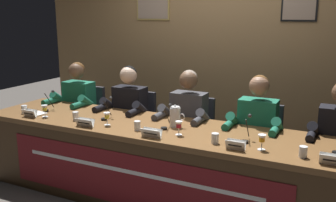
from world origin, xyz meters
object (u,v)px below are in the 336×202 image
microphone_center (166,121)px  document_stack_far_left (36,113)px  juice_glass_far_left (45,109)px  water_pitcher_central (175,117)px  panelist_far_left (75,105)px  juice_glass_left (107,116)px  panelist_left (126,112)px  water_cup_far_right (303,152)px  panelist_right (255,129)px  chair_far_left (87,123)px  chair_left (136,131)px  juice_glass_right (262,139)px  chair_far_right (336,162)px  water_cup_right (215,139)px  chair_center (193,140)px  nameplate_far_left (30,113)px  water_cup_left (76,116)px  water_cup_center (137,126)px  nameplate_left (85,122)px  nameplate_center (151,133)px  water_cup_far_left (24,110)px  chair_right (259,150)px  juice_glass_center (179,125)px  microphone_left (106,112)px  panelist_center (186,120)px  conference_table (162,154)px  nameplate_right (236,145)px  microphone_right (247,133)px  microphone_far_left (48,104)px

microphone_center → document_stack_far_left: 1.48m
juice_glass_far_left → water_pitcher_central: 1.37m
panelist_far_left → juice_glass_left: 1.10m
panelist_left → water_cup_far_right: 2.06m
panelist_right → chair_far_left: bearing=174.8°
chair_left → juice_glass_right: 1.88m
chair_far_right → water_pitcher_central: bearing=-158.0°
document_stack_far_left → water_cup_right: bearing=-1.1°
chair_center → nameplate_far_left: bearing=-147.1°
water_cup_left → juice_glass_right: juice_glass_right is taller
juice_glass_far_left → panelist_left: size_ratio=0.10×
water_cup_right → juice_glass_right: bearing=2.1°
panelist_left → water_cup_center: bearing=-50.4°
nameplate_left → nameplate_center: size_ratio=1.02×
water_cup_far_left → juice_glass_left: size_ratio=0.69×
chair_right → water_cup_far_right: bearing=-59.4°
chair_left → panelist_left: (-0.00, -0.20, 0.28)m
chair_left → chair_center: same height
juice_glass_center → juice_glass_far_left: bearing=-177.4°
document_stack_far_left → microphone_left: bearing=12.0°
panelist_left → microphone_left: panelist_left is taller
chair_far_left → panelist_far_left: bearing=-90.0°
panelist_center → panelist_right: (0.72, 0.00, 0.00)m
conference_table → microphone_center: size_ratio=18.09×
chair_right → juice_glass_right: size_ratio=7.19×
juice_glass_left → juice_glass_far_left: bearing=-177.1°
panelist_far_left → juice_glass_center: (1.63, -0.58, 0.13)m
water_cup_far_left → nameplate_left: water_cup_far_left is taller
chair_far_left → water_cup_center: bearing=-33.5°
microphone_center → chair_right: microphone_center is taller
microphone_center → nameplate_right: (0.73, -0.27, -0.03)m
panelist_left → water_pitcher_central: (0.77, -0.36, 0.13)m
chair_right → water_cup_right: size_ratio=10.49×
water_cup_center → water_pitcher_central: size_ratio=0.40×
conference_table → chair_right: chair_right is taller
panelist_far_left → nameplate_left: bearing=-45.1°
nameplate_left → juice_glass_center: (0.89, 0.16, 0.05)m
nameplate_far_left → water_pitcher_central: water_pitcher_central is taller
panelist_left → microphone_right: size_ratio=5.64×
juice_glass_center → water_cup_left: bearing=-178.6°
conference_table → document_stack_far_left: size_ratio=16.87×
water_cup_center → water_cup_far_right: bearing=-1.5°
juice_glass_center → water_cup_right: (0.36, -0.07, -0.05)m
microphone_right → water_pitcher_central: 0.72m
chair_center → water_pitcher_central: size_ratio=4.25×
water_cup_far_left → chair_center: size_ratio=0.10×
panelist_center → chair_far_right: panelist_center is taller
microphone_far_left → water_cup_center: (1.23, -0.18, -0.04)m
water_cup_far_left → panelist_far_left: bearing=76.9°
chair_far_left → microphone_far_left: size_ratio=4.13×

